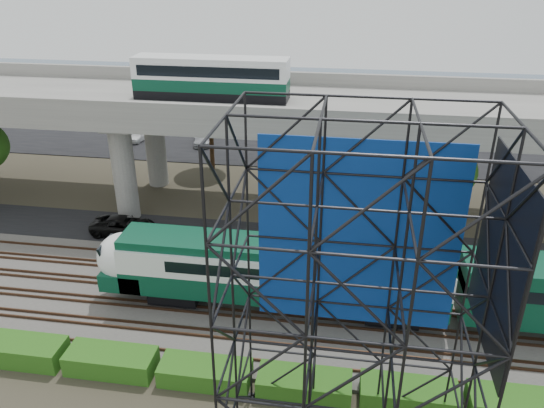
# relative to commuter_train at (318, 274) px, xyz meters

# --- Properties ---
(ground) EXTENTS (140.00, 140.00, 0.00)m
(ground) POSITION_rel_commuter_train_xyz_m (-6.09, -2.00, -2.88)
(ground) COLOR #474233
(ground) RESTS_ON ground
(ballast_bed) EXTENTS (90.00, 12.00, 0.20)m
(ballast_bed) POSITION_rel_commuter_train_xyz_m (-6.09, 0.00, -2.78)
(ballast_bed) COLOR slate
(ballast_bed) RESTS_ON ground
(service_road) EXTENTS (90.00, 5.00, 0.08)m
(service_road) POSITION_rel_commuter_train_xyz_m (-6.09, 8.50, -2.84)
(service_road) COLOR black
(service_road) RESTS_ON ground
(parking_lot) EXTENTS (90.00, 18.00, 0.08)m
(parking_lot) POSITION_rel_commuter_train_xyz_m (-6.09, 32.00, -2.84)
(parking_lot) COLOR black
(parking_lot) RESTS_ON ground
(harbor_water) EXTENTS (140.00, 40.00, 0.03)m
(harbor_water) POSITION_rel_commuter_train_xyz_m (-6.09, 54.00, -2.87)
(harbor_water) COLOR #3F5869
(harbor_water) RESTS_ON ground
(rail_tracks) EXTENTS (90.00, 9.52, 0.16)m
(rail_tracks) POSITION_rel_commuter_train_xyz_m (-6.09, -0.00, -2.60)
(rail_tracks) COLOR #472D1E
(rail_tracks) RESTS_ON ballast_bed
(commuter_train) EXTENTS (29.30, 3.06, 4.30)m
(commuter_train) POSITION_rel_commuter_train_xyz_m (0.00, 0.00, 0.00)
(commuter_train) COLOR black
(commuter_train) RESTS_ON rail_tracks
(overpass) EXTENTS (80.00, 12.00, 12.40)m
(overpass) POSITION_rel_commuter_train_xyz_m (-6.34, 14.00, 5.33)
(overpass) COLOR #9E9B93
(overpass) RESTS_ON ground
(scaffold_tower) EXTENTS (9.36, 6.36, 15.00)m
(scaffold_tower) POSITION_rel_commuter_train_xyz_m (1.92, -9.98, 4.59)
(scaffold_tower) COLOR black
(scaffold_tower) RESTS_ON ground
(hedge_strip) EXTENTS (34.60, 1.80, 1.20)m
(hedge_strip) POSITION_rel_commuter_train_xyz_m (-5.08, -6.30, -2.32)
(hedge_strip) COLOR #255613
(hedge_strip) RESTS_ON ground
(trees) EXTENTS (40.94, 16.94, 7.69)m
(trees) POSITION_rel_commuter_train_xyz_m (-10.76, 14.17, 2.69)
(trees) COLOR #382314
(trees) RESTS_ON ground
(suv) EXTENTS (5.01, 2.42, 1.38)m
(suv) POSITION_rel_commuter_train_xyz_m (-15.30, 7.62, -2.11)
(suv) COLOR black
(suv) RESTS_ON service_road
(parked_cars) EXTENTS (35.52, 9.68, 1.31)m
(parked_cars) POSITION_rel_commuter_train_xyz_m (-5.88, 31.70, -2.18)
(parked_cars) COLOR white
(parked_cars) RESTS_ON parking_lot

